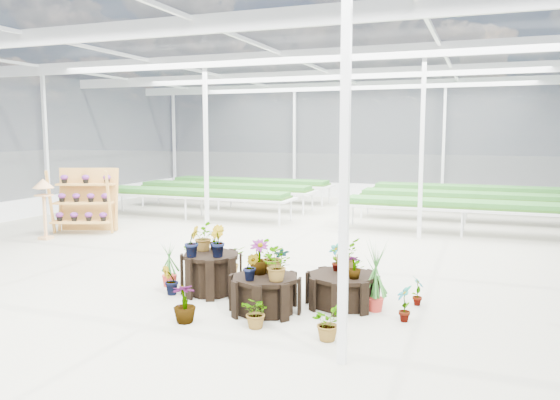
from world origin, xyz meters
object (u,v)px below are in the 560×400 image
(shelf_rack, at_px, (84,201))
(plinth_tall, at_px, (211,273))
(plinth_mid, at_px, (265,294))
(bird_table, at_px, (44,209))
(plinth_low, at_px, (342,290))

(shelf_rack, bearing_deg, plinth_tall, -54.14)
(shelf_rack, bearing_deg, plinth_mid, -53.04)
(plinth_tall, distance_m, plinth_mid, 1.34)
(plinth_mid, distance_m, bird_table, 7.96)
(plinth_mid, height_order, shelf_rack, shelf_rack)
(shelf_rack, relative_size, bird_table, 1.12)
(shelf_rack, bearing_deg, bird_table, -126.10)
(plinth_mid, relative_size, plinth_low, 0.94)
(plinth_tall, bearing_deg, shelf_rack, 146.71)
(plinth_mid, xyz_separation_m, shelf_rack, (-6.94, 4.37, 0.58))
(plinth_low, bearing_deg, plinth_tall, -177.40)
(plinth_tall, distance_m, bird_table, 6.61)
(plinth_mid, height_order, bird_table, bird_table)
(plinth_mid, height_order, plinth_low, plinth_mid)
(shelf_rack, distance_m, bird_table, 1.15)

